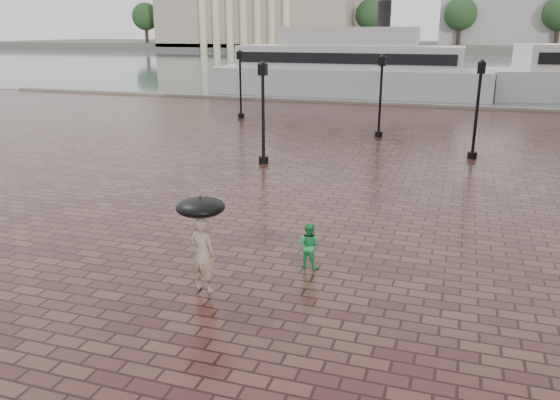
{
  "coord_description": "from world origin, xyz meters",
  "views": [
    {
      "loc": [
        2.29,
        -12.69,
        5.8
      ],
      "look_at": [
        -2.12,
        0.64,
        1.4
      ],
      "focal_mm": 35.0,
      "sensor_mm": 36.0,
      "label": 1
    }
  ],
  "objects_px": {
    "ferry_near": "(348,68)",
    "adult_pedestrian": "(203,254)",
    "street_lamps": "(387,96)",
    "child_pedestrian": "(309,245)"
  },
  "relations": [
    {
      "from": "adult_pedestrian",
      "to": "ferry_near",
      "type": "xyz_separation_m",
      "value": [
        -4.84,
        40.07,
        1.57
      ]
    },
    {
      "from": "adult_pedestrian",
      "to": "ferry_near",
      "type": "distance_m",
      "value": 40.39
    },
    {
      "from": "street_lamps",
      "to": "adult_pedestrian",
      "type": "relative_size",
      "value": 11.93
    },
    {
      "from": "ferry_near",
      "to": "adult_pedestrian",
      "type": "bearing_deg",
      "value": -83.18
    },
    {
      "from": "street_lamps",
      "to": "child_pedestrian",
      "type": "relative_size",
      "value": 18.11
    },
    {
      "from": "street_lamps",
      "to": "ferry_near",
      "type": "relative_size",
      "value": 0.86
    },
    {
      "from": "ferry_near",
      "to": "street_lamps",
      "type": "bearing_deg",
      "value": -72.88
    },
    {
      "from": "adult_pedestrian",
      "to": "street_lamps",
      "type": "bearing_deg",
      "value": -85.05
    },
    {
      "from": "adult_pedestrian",
      "to": "ferry_near",
      "type": "bearing_deg",
      "value": -74.17
    },
    {
      "from": "adult_pedestrian",
      "to": "child_pedestrian",
      "type": "bearing_deg",
      "value": -125.14
    }
  ]
}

